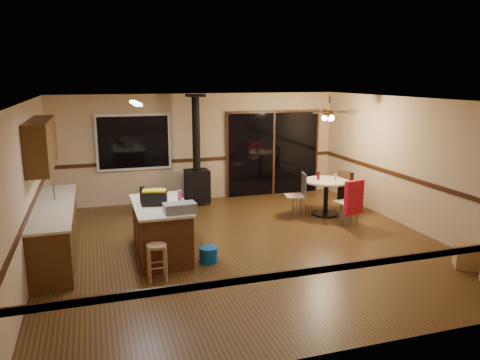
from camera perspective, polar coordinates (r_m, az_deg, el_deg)
name	(u,v)px	position (r m, az deg, el deg)	size (l,w,h in m)	color
floor	(245,245)	(8.54, 0.61, -7.97)	(7.00, 7.00, 0.00)	#492F14
ceiling	(245,100)	(8.02, 0.66, 9.73)	(7.00, 7.00, 0.00)	silver
wall_back	(200,147)	(11.51, -4.84, 4.00)	(7.00, 7.00, 0.00)	tan
wall_front	(349,240)	(5.10, 13.14, -7.12)	(7.00, 7.00, 0.00)	tan
wall_left	(28,189)	(7.85, -24.42, -1.04)	(7.00, 7.00, 0.00)	tan
wall_right	(414,164)	(9.84, 20.40, 1.82)	(7.00, 7.00, 0.00)	tan
chair_rail	(245,192)	(8.25, 0.63, -1.44)	(7.00, 7.00, 0.08)	#361C0D
window	(134,142)	(11.19, -12.83, 4.53)	(1.72, 0.10, 1.32)	black
sliding_door	(273,154)	(12.06, 4.09, 3.19)	(2.52, 0.10, 2.10)	black
lower_cabinets	(56,231)	(8.52, -21.52, -5.86)	(0.60, 3.00, 0.86)	#503214
countertop	(54,206)	(8.40, -21.76, -2.94)	(0.64, 3.04, 0.04)	beige
upper_cabinets	(41,144)	(8.41, -23.08, 4.08)	(0.35, 2.00, 0.80)	#503214
kitchen_island	(161,229)	(8.08, -9.59, -5.97)	(0.88, 1.68, 0.90)	#4C2612
wood_stove	(197,174)	(11.13, -5.27, 0.72)	(0.55, 0.50, 2.52)	black
ceiling_fan	(329,114)	(10.18, 10.83, 7.89)	(0.24, 0.24, 0.55)	brown
fluorescent_strip	(135,103)	(7.95, -12.63, 9.12)	(0.10, 1.20, 0.04)	white
toolbox_grey	(180,208)	(7.39, -7.37, -3.39)	(0.50, 0.28, 0.15)	slate
toolbox_black	(154,198)	(7.87, -10.38, -2.22)	(0.41, 0.22, 0.23)	black
toolbox_yellow_lid	(154,191)	(7.84, -10.42, -1.31)	(0.38, 0.20, 0.03)	gold
box_on_island	(156,195)	(8.16, -10.16, -1.83)	(0.21, 0.28, 0.19)	#9E7746
bottle_dark	(142,195)	(8.01, -11.83, -1.78)	(0.09, 0.09, 0.30)	black
bottle_pink	(180,197)	(7.89, -7.35, -2.08)	(0.07, 0.07, 0.23)	#D84C8C
bottle_white	(142,195)	(8.30, -11.90, -1.77)	(0.05, 0.05, 0.16)	white
bar_stool	(157,262)	(7.21, -10.08, -9.80)	(0.30, 0.30, 0.55)	tan
blue_bucket	(208,255)	(7.79, -3.86, -9.06)	(0.30, 0.30, 0.25)	#0C53AD
dining_table	(326,191)	(10.44, 10.46, -1.32)	(0.99, 0.99, 0.78)	black
glass_red	(318,176)	(10.38, 9.54, 0.52)	(0.07, 0.07, 0.18)	#590C14
glass_cream	(335,177)	(10.41, 11.53, 0.35)	(0.06, 0.06, 0.13)	beige
chair_left	(300,190)	(10.23, 7.31, -1.18)	(0.48, 0.48, 0.51)	tan
chair_near	(353,197)	(9.75, 13.61, -2.06)	(0.51, 0.54, 0.70)	tan
chair_right	(346,186)	(10.70, 12.84, -0.75)	(0.50, 0.46, 0.70)	tan
box_under_window	(149,203)	(10.71, -11.09, -2.77)	(0.54, 0.43, 0.43)	#9E7746
box_corner_b	(470,257)	(8.39, 26.19, -8.40)	(0.44, 0.38, 0.36)	#9E7746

